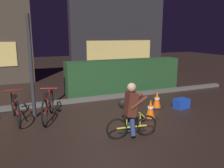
% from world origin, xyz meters
% --- Properties ---
extents(ground_plane, '(40.00, 40.00, 0.00)m').
position_xyz_m(ground_plane, '(0.00, 0.00, 0.00)').
color(ground_plane, black).
extents(sidewalk_curb, '(12.00, 0.24, 0.12)m').
position_xyz_m(sidewalk_curb, '(0.00, 2.20, 0.06)').
color(sidewalk_curb, '#56544F').
rests_on(sidewalk_curb, ground).
extents(hedge_row, '(4.80, 0.70, 1.28)m').
position_xyz_m(hedge_row, '(1.80, 3.10, 0.64)').
color(hedge_row, '#214723').
rests_on(hedge_row, ground).
extents(storefront_right, '(5.74, 0.54, 5.17)m').
position_xyz_m(storefront_right, '(3.38, 7.20, 2.57)').
color(storefront_right, '#262328').
rests_on(storefront_right, ground).
extents(street_post, '(0.10, 0.10, 2.78)m').
position_xyz_m(street_post, '(-1.88, 1.20, 1.39)').
color(street_post, '#2D2D33').
rests_on(street_post, ground).
extents(parked_bike_left_mid, '(0.46, 1.73, 0.80)m').
position_xyz_m(parked_bike_left_mid, '(-2.35, 1.12, 0.36)').
color(parked_bike_left_mid, black).
rests_on(parked_bike_left_mid, ground).
extents(parked_bike_center_left, '(0.58, 1.68, 0.80)m').
position_xyz_m(parked_bike_center_left, '(-1.53, 0.95, 0.36)').
color(parked_bike_center_left, black).
rests_on(parked_bike_center_left, ground).
extents(traffic_cone_near, '(0.36, 0.36, 0.55)m').
position_xyz_m(traffic_cone_near, '(1.05, -0.10, 0.26)').
color(traffic_cone_near, black).
rests_on(traffic_cone_near, ground).
extents(traffic_cone_far, '(0.36, 0.36, 0.54)m').
position_xyz_m(traffic_cone_far, '(1.73, 0.60, 0.26)').
color(traffic_cone_far, black).
rests_on(traffic_cone_far, ground).
extents(blue_crate, '(0.47, 0.37, 0.30)m').
position_xyz_m(blue_crate, '(2.44, 0.30, 0.15)').
color(blue_crate, '#193DB7').
rests_on(blue_crate, ground).
extents(cyclist, '(1.18, 0.56, 1.25)m').
position_xyz_m(cyclist, '(0.00, -0.93, 0.63)').
color(cyclist, black).
rests_on(cyclist, ground).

